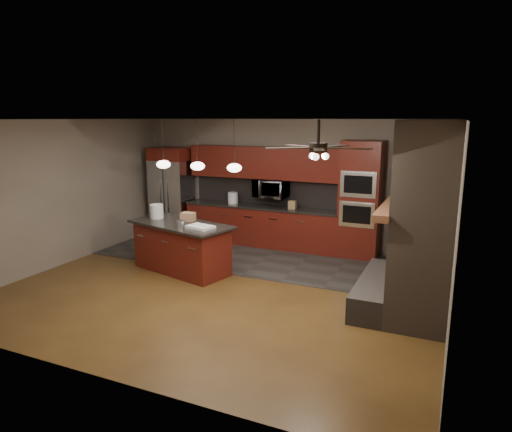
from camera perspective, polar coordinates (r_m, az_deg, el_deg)
The scene contains 22 objects.
ground at distance 7.87m, azimuth -3.90°, elevation -8.88°, with size 7.00×7.00×0.00m, color brown.
ceiling at distance 7.35m, azimuth -4.22°, elevation 11.96°, with size 7.00×6.00×0.02m, color white.
back_wall at distance 10.19m, azimuth 3.87°, elevation 4.12°, with size 7.00×0.02×2.80m, color slate.
right_wall at distance 6.64m, azimuth 23.74°, elevation -1.25°, with size 0.02×6.00×2.80m, color slate.
left_wall at distance 9.61m, azimuth -22.85°, elevation 2.70°, with size 0.02×6.00×2.80m, color slate.
slate_tile_patch at distance 9.41m, azimuth 1.23°, elevation -5.26°, with size 7.00×2.40×0.01m, color #312F2C.
fireplace_column at distance 7.06m, azimuth 19.96°, elevation -1.05°, with size 1.30×2.10×2.80m.
back_cabinetry at distance 10.21m, azimuth 0.84°, elevation 1.28°, with size 3.59×0.64×2.20m.
oven_tower at distance 9.48m, azimuth 12.90°, elevation 1.96°, with size 0.80×0.63×2.38m.
microwave at distance 10.07m, azimuth 1.90°, elevation 3.47°, with size 0.73×0.41×0.50m, color silver.
refrigerator at distance 11.17m, azimuth -10.39°, elevation 2.94°, with size 0.92×0.75×2.14m.
kitchen_island at distance 8.63m, azimuth -9.28°, elevation -3.84°, with size 2.16×1.38×0.92m.
white_bucket at distance 9.01m, azimuth -12.30°, elevation 0.58°, with size 0.25×0.25×0.27m, color silver.
paint_can at distance 8.24m, azimuth -9.50°, elevation -0.95°, with size 0.17×0.17×0.11m, color #ADADB2.
paint_tray at distance 8.09m, azimuth -6.97°, elevation -1.36°, with size 0.46×0.32×0.05m, color white.
cardboard_box at distance 8.69m, azimuth -8.49°, elevation -0.07°, with size 0.25×0.18×0.16m, color #AC7958.
counter_bucket at distance 10.45m, azimuth -2.91°, elevation 2.26°, with size 0.23×0.23×0.26m, color white.
counter_box at distance 9.85m, azimuth 4.57°, elevation 1.40°, with size 0.16×0.13×0.18m, color #9E8051.
pendant_left at distance 8.85m, azimuth -11.50°, elevation 6.37°, with size 0.26×0.26×0.92m.
pendant_center at distance 8.44m, azimuth -7.31°, elevation 6.24°, with size 0.26×0.26×0.92m.
pendant_right at distance 8.08m, azimuth -2.73°, elevation 6.06°, with size 0.26×0.26×0.92m.
ceiling_fan at distance 5.93m, azimuth 7.77°, elevation 8.53°, with size 1.27×1.33×0.41m.
Camera 1 is at (3.45, -6.48, 2.82)m, focal length 32.00 mm.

